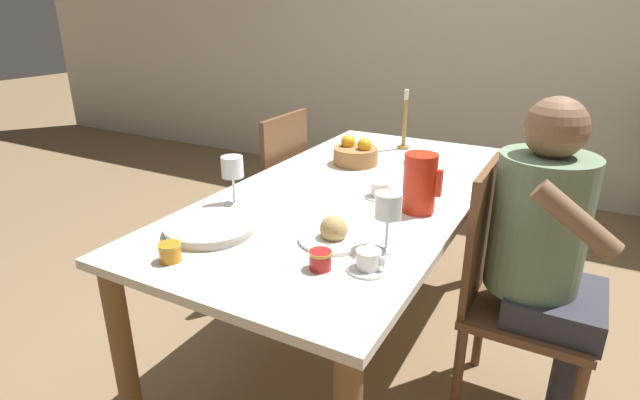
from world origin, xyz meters
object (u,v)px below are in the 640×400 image
object	(u,v)px
serving_tray	(211,228)
fruit_bowl	(356,154)
person_seated	(547,246)
red_pitcher	(420,183)
bread_plate	(334,233)
teacup_near_person	(368,262)
jam_jar_amber	(320,259)
candlestick_tall	(404,126)
chair_opposite	(267,196)
wine_glass_water	(232,169)
wine_glass_juice	(388,209)
teacup_across	(380,191)
chair_person_side	(510,291)
jam_jar_red	(170,251)

from	to	relation	value
serving_tray	fruit_bowl	bearing A→B (deg)	84.14
person_seated	red_pitcher	world-z (taller)	person_seated
bread_plate	teacup_near_person	bearing A→B (deg)	-35.04
jam_jar_amber	person_seated	bearing A→B (deg)	45.99
candlestick_tall	chair_opposite	bearing A→B (deg)	-147.84
red_pitcher	jam_jar_amber	xyz separation A→B (m)	(-0.10, -0.54, -0.08)
wine_glass_water	red_pitcher	bearing A→B (deg)	22.88
chair_opposite	wine_glass_juice	bearing A→B (deg)	-127.83
wine_glass_juice	serving_tray	distance (m)	0.58
teacup_across	candlestick_tall	world-z (taller)	candlestick_tall
teacup_near_person	fruit_bowl	distance (m)	1.00
red_pitcher	wine_glass_juice	world-z (taller)	red_pitcher
person_seated	teacup_across	bearing A→B (deg)	-94.42
red_pitcher	candlestick_tall	distance (m)	0.85
teacup_near_person	candlestick_tall	bearing A→B (deg)	105.66
teacup_near_person	candlestick_tall	distance (m)	1.31
red_pitcher	wine_glass_water	xyz separation A→B (m)	(-0.62, -0.26, 0.03)
chair_person_side	jam_jar_amber	xyz separation A→B (m)	(-0.45, -0.57, 0.28)
chair_person_side	chair_opposite	xyz separation A→B (m)	(-1.28, 0.37, 0.00)
wine_glass_water	teacup_near_person	bearing A→B (deg)	-19.04
red_pitcher	person_seated	bearing A→B (deg)	2.37
chair_opposite	serving_tray	bearing A→B (deg)	-155.65
wine_glass_juice	candlestick_tall	distance (m)	1.17
chair_opposite	serving_tray	xyz separation A→B (m)	(0.41, -0.90, 0.26)
red_pitcher	teacup_across	world-z (taller)	red_pitcher
wine_glass_water	jam_jar_amber	xyz separation A→B (m)	(0.51, -0.28, -0.10)
bread_plate	serving_tray	bearing A→B (deg)	-160.40
chair_person_side	person_seated	xyz separation A→B (m)	(0.09, -0.02, 0.20)
person_seated	wine_glass_water	xyz separation A→B (m)	(-1.05, -0.28, 0.18)
serving_tray	candlestick_tall	xyz separation A→B (m)	(0.20, 1.27, 0.10)
teacup_near_person	teacup_across	distance (m)	0.58
chair_person_side	wine_glass_water	world-z (taller)	chair_person_side
candlestick_tall	red_pitcher	bearing A→B (deg)	-66.64
fruit_bowl	candlestick_tall	size ratio (longest dim) A/B	0.68
chair_opposite	wine_glass_juice	size ratio (longest dim) A/B	5.18
wine_glass_water	candlestick_tall	distance (m)	1.08
person_seated	candlestick_tall	world-z (taller)	person_seated
wine_glass_water	jam_jar_red	distance (m)	0.47
person_seated	teacup_near_person	size ratio (longest dim) A/B	9.78
jam_jar_amber	teacup_across	bearing A→B (deg)	96.65
person_seated	jam_jar_red	distance (m)	1.18
chair_person_side	chair_opposite	world-z (taller)	same
red_pitcher	teacup_across	distance (m)	0.20
teacup_across	bread_plate	bearing A→B (deg)	-87.22
person_seated	wine_glass_water	bearing A→B (deg)	-75.17
wine_glass_juice	teacup_near_person	bearing A→B (deg)	-88.77
red_pitcher	jam_jar_amber	size ratio (longest dim) A/B	3.21
jam_jar_amber	fruit_bowl	xyz separation A→B (m)	(-0.33, 0.95, 0.02)
jam_jar_red	fruit_bowl	bearing A→B (deg)	86.70
wine_glass_water	wine_glass_juice	world-z (taller)	wine_glass_water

